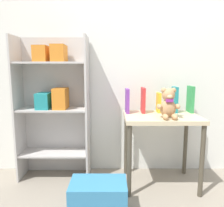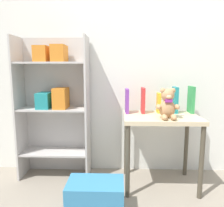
% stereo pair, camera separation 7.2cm
% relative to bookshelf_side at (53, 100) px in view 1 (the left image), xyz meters
% --- Properties ---
extents(wall_back, '(4.80, 0.06, 2.50)m').
position_rel_bookshelf_side_xyz_m(wall_back, '(0.96, 0.15, 0.47)').
color(wall_back, silver).
rests_on(wall_back, ground_plane).
extents(bookshelf_side, '(0.69, 0.28, 1.39)m').
position_rel_bookshelf_side_xyz_m(bookshelf_side, '(0.00, 0.00, 0.00)').
color(bookshelf_side, '#BCB7B2').
rests_on(bookshelf_side, ground_plane).
extents(display_table, '(0.67, 0.48, 0.67)m').
position_rel_bookshelf_side_xyz_m(display_table, '(1.02, -0.19, -0.22)').
color(display_table, beige).
rests_on(display_table, ground_plane).
extents(teddy_bear, '(0.20, 0.18, 0.26)m').
position_rel_bookshelf_side_xyz_m(teddy_bear, '(1.05, -0.30, 0.01)').
color(teddy_bear, tan).
rests_on(teddy_bear, display_table).
extents(book_standing_purple, '(0.03, 0.14, 0.23)m').
position_rel_bookshelf_side_xyz_m(book_standing_purple, '(0.72, -0.08, 0.00)').
color(book_standing_purple, purple).
rests_on(book_standing_purple, display_table).
extents(book_standing_red, '(0.03, 0.15, 0.24)m').
position_rel_bookshelf_side_xyz_m(book_standing_red, '(0.87, -0.06, 0.01)').
color(book_standing_red, red).
rests_on(book_standing_red, display_table).
extents(book_standing_yellow, '(0.03, 0.11, 0.19)m').
position_rel_bookshelf_side_xyz_m(book_standing_yellow, '(1.02, -0.05, -0.02)').
color(book_standing_yellow, gold).
rests_on(book_standing_yellow, display_table).
extents(book_standing_teal, '(0.04, 0.12, 0.25)m').
position_rel_bookshelf_side_xyz_m(book_standing_teal, '(1.18, -0.05, 0.01)').
color(book_standing_teal, teal).
rests_on(book_standing_teal, display_table).
extents(book_standing_green, '(0.03, 0.13, 0.25)m').
position_rel_bookshelf_side_xyz_m(book_standing_green, '(1.33, -0.05, 0.02)').
color(book_standing_green, '#33934C').
rests_on(book_standing_green, display_table).
extents(storage_bin, '(0.42, 0.26, 0.26)m').
position_rel_bookshelf_side_xyz_m(storage_bin, '(0.47, -0.64, -0.65)').
color(storage_bin, teal).
rests_on(storage_bin, ground_plane).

